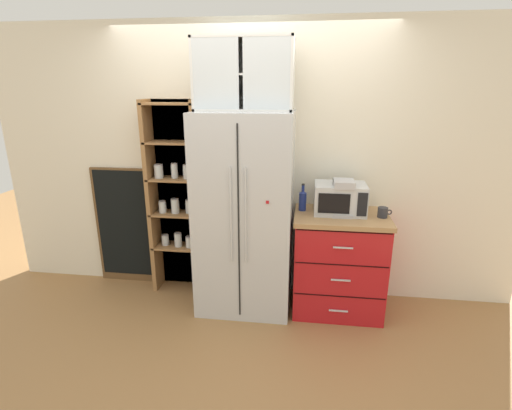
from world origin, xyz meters
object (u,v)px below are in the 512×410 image
bottle_cobalt (303,199)px  coffee_maker (343,197)px  chalkboard_menu (124,226)px  bottle_clear (342,200)px  mug_charcoal (383,212)px  refrigerator (245,214)px  microwave (340,198)px

bottle_cobalt → coffee_maker: bearing=-11.3°
chalkboard_menu → bottle_clear: bearing=-4.5°
coffee_maker → chalkboard_menu: size_ratio=0.26×
bottle_clear → chalkboard_menu: bearing=175.5°
mug_charcoal → bottle_clear: bottle_clear is taller
bottle_clear → mug_charcoal: bearing=-19.8°
refrigerator → microwave: size_ratio=4.06×
microwave → refrigerator: bearing=-174.6°
microwave → mug_charcoal: bearing=-12.6°
bottle_cobalt → chalkboard_menu: (-1.81, 0.19, -0.41)m
refrigerator → bottle_clear: (0.85, 0.12, 0.13)m
bottle_clear → coffee_maker: bearing=-90.0°
microwave → mug_charcoal: microwave is taller
refrigerator → mug_charcoal: size_ratio=15.06×
refrigerator → coffee_maker: bearing=2.5°
mug_charcoal → bottle_cobalt: 0.69m
microwave → bottle_cobalt: (-0.32, 0.03, -0.02)m
microwave → bottle_cobalt: bearing=175.4°
bottle_clear → chalkboard_menu: (-2.15, 0.17, -0.41)m
mug_charcoal → chalkboard_menu: 2.53m
coffee_maker → bottle_cobalt: coffee_maker is taller
refrigerator → microwave: refrigerator is taller
mug_charcoal → coffee_maker: bearing=173.6°
mug_charcoal → chalkboard_menu: bearing=173.3°
microwave → chalkboard_menu: (-2.13, 0.21, -0.44)m
bottle_clear → chalkboard_menu: 2.19m
microwave → mug_charcoal: (0.36, -0.08, -0.09)m
mug_charcoal → bottle_cobalt: bearing=171.1°
microwave → bottle_clear: 0.05m
bottle_clear → bottle_cobalt: same height
bottle_clear → bottle_cobalt: bearing=-177.4°
chalkboard_menu → coffee_maker: bearing=-6.7°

